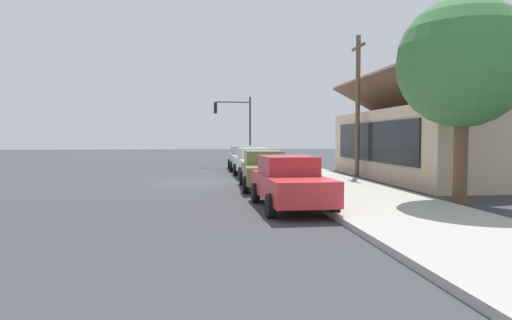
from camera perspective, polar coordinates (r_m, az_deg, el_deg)
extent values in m
plane|color=#38383D|center=(22.09, -6.87, -2.77)|extent=(120.00, 120.00, 0.00)
cube|color=#A3A099|center=(22.75, 7.39, -2.40)|extent=(60.00, 4.20, 0.16)
cube|color=silver|center=(29.82, -1.53, 0.03)|extent=(4.69, 1.80, 0.70)
cube|color=#A0A2A6|center=(30.26, -1.60, 1.27)|extent=(2.26, 1.57, 0.56)
cylinder|color=black|center=(28.49, 0.48, -0.81)|extent=(0.66, 0.22, 0.66)
cylinder|color=black|center=(28.34, -3.07, -0.83)|extent=(0.66, 0.22, 0.66)
cylinder|color=black|center=(31.37, -0.14, -0.47)|extent=(0.66, 0.22, 0.66)
cylinder|color=black|center=(31.23, -3.36, -0.49)|extent=(0.66, 0.22, 0.66)
cube|color=silver|center=(24.30, -0.25, -0.62)|extent=(4.49, 1.86, 0.70)
cube|color=beige|center=(24.71, -0.39, 0.90)|extent=(2.18, 1.59, 0.56)
cylinder|color=black|center=(23.11, 2.37, -1.68)|extent=(0.67, 0.24, 0.66)
cylinder|color=black|center=(22.85, -1.94, -1.73)|extent=(0.67, 0.24, 0.66)
cylinder|color=black|center=(25.82, 1.25, -1.19)|extent=(0.67, 0.24, 0.66)
cylinder|color=black|center=(25.59, -2.61, -1.23)|extent=(0.67, 0.24, 0.66)
cube|color=olive|center=(19.08, 1.07, -1.59)|extent=(4.94, 1.94, 0.70)
cube|color=#61683C|center=(19.53, 0.93, 0.37)|extent=(2.40, 1.63, 0.56)
cylinder|color=black|center=(17.73, 4.35, -3.08)|extent=(0.67, 0.25, 0.66)
cylinder|color=black|center=(17.55, -1.31, -3.13)|extent=(0.67, 0.25, 0.66)
cylinder|color=black|center=(20.71, 3.08, -2.21)|extent=(0.67, 0.25, 0.66)
cylinder|color=black|center=(20.55, -1.76, -2.25)|extent=(0.67, 0.25, 0.66)
cube|color=red|center=(13.72, 4.41, -3.36)|extent=(4.66, 1.88, 0.70)
cube|color=#A9272B|center=(14.12, 4.00, -0.62)|extent=(2.26, 1.60, 0.56)
cylinder|color=black|center=(12.63, 9.73, -5.54)|extent=(0.67, 0.24, 0.66)
cylinder|color=black|center=(12.20, 1.86, -5.80)|extent=(0.67, 0.24, 0.66)
cylinder|color=black|center=(15.35, 6.41, -4.02)|extent=(0.67, 0.24, 0.66)
cylinder|color=black|center=(15.00, -0.07, -4.16)|extent=(0.67, 0.24, 0.66)
cube|color=#CCB293|center=(25.12, 21.65, 1.77)|extent=(12.93, 6.72, 3.53)
cube|color=black|center=(23.70, 14.39, 2.25)|extent=(10.35, 0.08, 1.98)
cube|color=brown|center=(24.47, 18.27, 8.04)|extent=(13.53, 3.66, 2.05)
cube|color=brown|center=(26.05, 25.05, 7.59)|extent=(13.53, 3.66, 2.05)
cylinder|color=brown|center=(15.84, 24.43, 0.93)|extent=(0.44, 0.44, 3.40)
sphere|color=#38753D|center=(16.01, 24.64, 11.11)|extent=(4.11, 4.11, 4.11)
cylinder|color=#383833|center=(34.10, -0.75, 3.62)|extent=(0.14, 0.14, 5.20)
cylinder|color=#383833|center=(34.09, -2.94, 7.32)|extent=(0.10, 2.60, 0.10)
cube|color=black|center=(34.00, -5.14, 6.56)|extent=(0.28, 0.24, 0.80)
sphere|color=red|center=(34.17, -5.15, 6.98)|extent=(0.16, 0.16, 0.16)
sphere|color=yellow|center=(34.15, -5.15, 6.55)|extent=(0.16, 0.16, 0.16)
sphere|color=green|center=(34.13, -5.15, 6.11)|extent=(0.16, 0.16, 0.16)
cylinder|color=brown|center=(24.55, 12.72, 6.51)|extent=(0.24, 0.24, 7.50)
cube|color=brown|center=(24.95, 12.80, 13.75)|extent=(1.80, 0.12, 0.12)
cylinder|color=red|center=(23.91, 3.25, -1.27)|extent=(0.22, 0.22, 0.55)
sphere|color=red|center=(23.89, 3.25, -0.45)|extent=(0.18, 0.18, 0.18)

